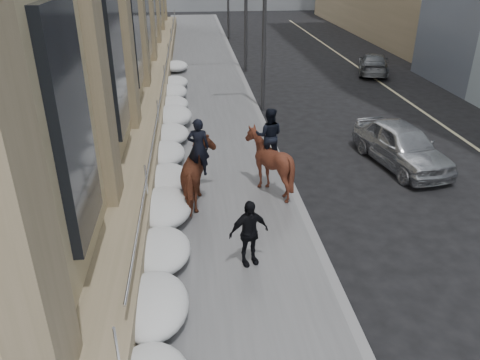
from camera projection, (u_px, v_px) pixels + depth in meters
The scene contains 12 objects.
ground at pixel (224, 317), 9.87m from camera, with size 140.00×140.00×0.00m, color black.
sidewalk at pixel (206, 141), 18.76m from camera, with size 5.00×80.00×0.12m, color #515153.
curb at pixel (270, 139), 19.00m from camera, with size 0.24×80.00×0.12m, color slate.
lane_line at pixel (454, 133), 19.76m from camera, with size 0.15×70.00×0.01m, color #BFB78C.
streetlight_mid at pixel (261, 10), 20.58m from camera, with size 1.71×0.24×8.00m.
traffic_signal at pixel (231, 5), 27.90m from camera, with size 4.10×0.22×6.00m.
snow_bank at pixel (168, 151), 16.76m from camera, with size 1.70×18.10×0.76m.
mounted_horse_left at pixel (199, 172), 13.64m from camera, with size 1.17×2.29×2.61m.
mounted_horse_right at pixel (269, 158), 14.37m from camera, with size 1.86×2.01×2.63m.
pedestrian at pixel (249, 233), 11.03m from camera, with size 1.00×0.41×1.70m, color black.
car_silver at pixel (401, 145), 16.54m from camera, with size 1.80×4.47×1.52m, color #B7BABF.
car_grey at pixel (373, 64), 28.91m from camera, with size 1.74×4.27×1.24m, color slate.
Camera 1 is at (-0.44, -7.56, 6.98)m, focal length 35.00 mm.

